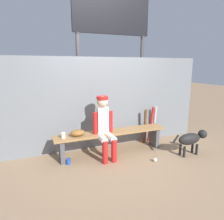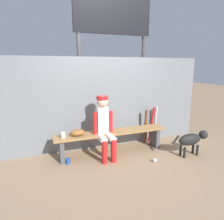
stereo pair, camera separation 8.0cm
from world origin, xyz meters
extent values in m
plane|color=#937556|center=(0.00, 0.00, 0.00)|extent=(30.00, 30.00, 0.00)
cube|color=slate|center=(0.00, 0.44, 0.99)|extent=(4.75, 0.03, 1.97)
cube|color=olive|center=(0.00, 0.00, 0.45)|extent=(2.36, 0.36, 0.04)
cube|color=#4C4C51|center=(-1.03, 0.00, 0.22)|extent=(0.08, 0.29, 0.43)
cube|color=#4C4C51|center=(1.03, 0.00, 0.22)|extent=(0.08, 0.29, 0.43)
cube|color=silver|center=(-0.20, 0.00, 0.73)|extent=(0.22, 0.13, 0.52)
sphere|color=beige|center=(-0.20, 0.00, 1.11)|extent=(0.22, 0.22, 0.22)
cylinder|color=red|center=(-0.20, 0.00, 1.18)|extent=(0.23, 0.23, 0.06)
cylinder|color=silver|center=(-0.29, -0.19, 0.43)|extent=(0.13, 0.38, 0.13)
cylinder|color=red|center=(-0.29, -0.38, 0.22)|extent=(0.11, 0.11, 0.43)
cylinder|color=red|center=(-0.36, -0.02, 0.68)|extent=(0.09, 0.09, 0.44)
cylinder|color=silver|center=(-0.11, -0.19, 0.43)|extent=(0.13, 0.38, 0.13)
cylinder|color=red|center=(-0.11, -0.38, 0.22)|extent=(0.11, 0.11, 0.43)
cylinder|color=red|center=(-0.04, -0.02, 0.68)|extent=(0.09, 0.09, 0.44)
ellipsoid|color=brown|center=(-0.71, 0.00, 0.53)|extent=(0.28, 0.20, 0.12)
cylinder|color=brown|center=(0.94, 0.27, 0.40)|extent=(0.09, 0.15, 0.81)
cylinder|color=#B22323|center=(1.10, 0.26, 0.43)|extent=(0.09, 0.20, 0.86)
cylinder|color=#B7B7BC|center=(1.21, 0.29, 0.43)|extent=(0.07, 0.15, 0.85)
sphere|color=white|center=(0.61, -0.68, 0.04)|extent=(0.07, 0.07, 0.07)
cylinder|color=#1E47AD|center=(-0.94, -0.16, 0.06)|extent=(0.08, 0.08, 0.11)
cylinder|color=silver|center=(-0.99, -0.03, 0.53)|extent=(0.08, 0.08, 0.11)
cylinder|color=#3F3F42|center=(-0.37, 1.23, 1.27)|extent=(0.10, 0.10, 2.55)
cylinder|color=#3F3F42|center=(1.37, 1.23, 1.27)|extent=(0.10, 0.10, 2.55)
cube|color=black|center=(0.50, 1.23, 3.00)|extent=(1.98, 0.08, 0.91)
ellipsoid|color=black|center=(1.42, -0.67, 0.34)|extent=(0.52, 0.20, 0.24)
sphere|color=black|center=(1.76, -0.67, 0.40)|extent=(0.18, 0.18, 0.18)
cylinder|color=black|center=(1.08, -0.67, 0.39)|extent=(0.15, 0.04, 0.16)
cylinder|color=black|center=(1.58, -0.61, 0.11)|extent=(0.05, 0.05, 0.22)
cylinder|color=black|center=(1.58, -0.73, 0.11)|extent=(0.05, 0.05, 0.22)
cylinder|color=black|center=(1.26, -0.61, 0.11)|extent=(0.05, 0.05, 0.22)
cylinder|color=black|center=(1.26, -0.73, 0.11)|extent=(0.05, 0.05, 0.22)
camera|label=1|loc=(-1.50, -3.69, 1.79)|focal=32.64mm
camera|label=2|loc=(-1.42, -3.72, 1.79)|focal=32.64mm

